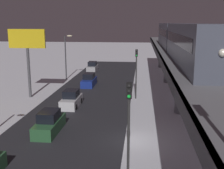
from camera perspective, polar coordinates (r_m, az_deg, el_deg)
The scene contains 12 objects.
ground_plane at distance 24.09m, azimuth 3.58°, elevation -11.27°, with size 240.00×240.00×0.00m, color white.
avenue_asphalt at distance 25.00m, azimuth -10.29°, elevation -10.53°, with size 11.00×96.81×0.01m, color #28282D.
elevated_railway at distance 22.86m, azimuth 16.81°, elevation 1.08°, with size 5.00×96.81×6.20m.
subway_train at distance 34.52m, azimuth 13.57°, elevation 9.29°, with size 2.94×36.87×3.40m.
sedan_white at distance 33.47m, azimuth -8.27°, elevation -3.10°, with size 1.91×4.38×1.97m.
sedan_blue at distance 44.13m, azimuth -4.70°, elevation 0.80°, with size 1.80×4.74×1.97m.
sedan_silver at distance 57.40m, azimuth -3.99°, elevation 3.52°, with size 1.80×4.29×1.97m.
sedan_green_2 at distance 26.14m, azimuth -12.63°, elevation -7.73°, with size 1.80×4.67×1.97m.
traffic_light_near at distance 16.28m, azimuth 3.41°, elevation -7.25°, with size 0.32×0.44×6.40m.
traffic_light_mid at distance 35.89m, azimuth 4.97°, elevation 3.62°, with size 0.32×0.44×6.40m.
commercial_billboard at distance 37.79m, azimuth -16.85°, elevation 7.60°, with size 4.80×0.36×8.90m.
street_lamp_far at distance 49.00m, azimuth -9.19°, elevation 6.59°, with size 1.35×0.44×7.65m.
Camera 1 is at (-0.87, 22.04, 9.68)m, focal length 44.98 mm.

